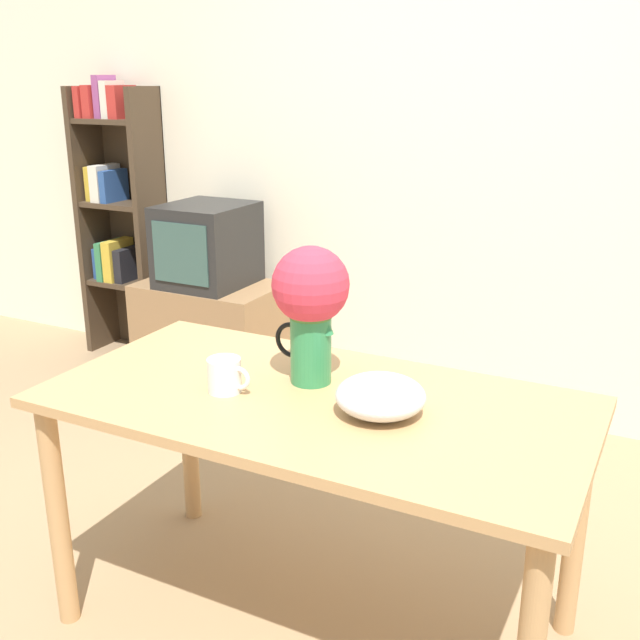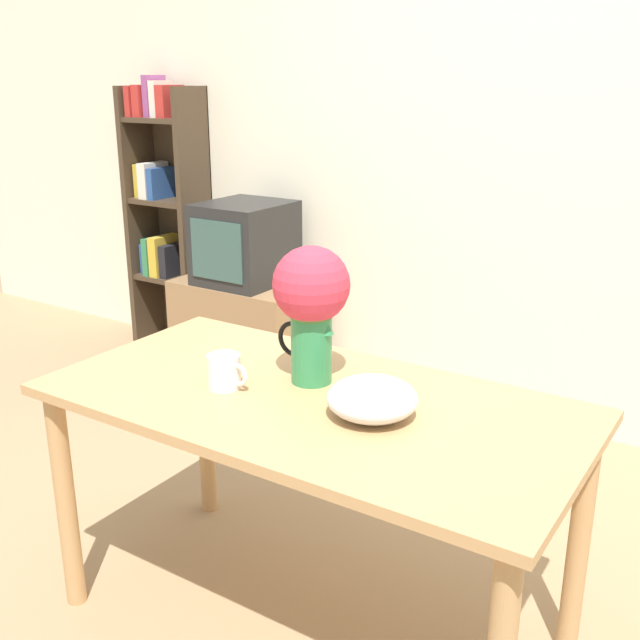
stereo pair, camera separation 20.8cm
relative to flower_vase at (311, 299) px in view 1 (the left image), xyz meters
The scene contains 9 objects.
ground_plane 1.01m from the flower_vase, 72.35° to the right, with size 12.00×12.00×0.00m, color #9E7F5B.
wall_back 1.71m from the flower_vase, 88.65° to the left, with size 8.00×0.05×2.60m.
table 0.37m from the flower_vase, 58.33° to the right, with size 1.49×0.76×0.75m.
flower_vase is the anchor object (origin of this frame).
coffee_mug 0.32m from the flower_vase, 136.39° to the right, with size 0.13×0.09×0.10m.
white_bowl 0.35m from the flower_vase, 23.09° to the right, with size 0.24×0.24×0.10m.
tv_stand 1.97m from the flower_vase, 134.34° to the left, with size 0.72×0.47×0.56m.
tv_set 1.85m from the flower_vase, 134.39° to the left, with size 0.41×0.46×0.41m.
bookshelf 2.57m from the flower_vase, 143.07° to the left, with size 0.47×0.27×1.60m.
Camera 1 is at (0.89, -1.64, 1.59)m, focal length 42.00 mm.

